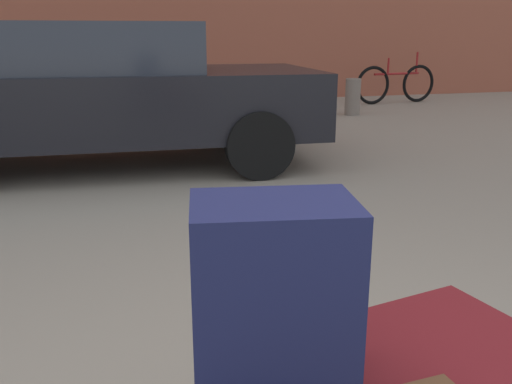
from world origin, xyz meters
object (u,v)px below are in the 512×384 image
parked_car (95,91)px  bicycle_leaning (396,84)px  suitcase_maroon_front_left (429,384)px  bollard_kerb_near (278,99)px  bollard_kerb_mid (353,97)px  suitcase_navy_front_right (273,348)px

parked_car → bicycle_leaning: (5.51, 3.92, -0.39)m
suitcase_maroon_front_left → bicycle_leaning: bearing=50.1°
bollard_kerb_near → bollard_kerb_mid: 1.29m
bollard_kerb_mid → suitcase_navy_front_right: bearing=-115.9°
suitcase_maroon_front_left → bicycle_leaning: 9.79m
bicycle_leaning → bollard_kerb_near: bearing=-155.6°
suitcase_maroon_front_left → bollard_kerb_near: 7.59m
suitcase_maroon_front_left → suitcase_navy_front_right: bearing=174.9°
bollard_kerb_near → bollard_kerb_mid: same height
bicycle_leaning → bollard_kerb_mid: (-1.48, -1.26, -0.07)m
bicycle_leaning → bollard_kerb_mid: bearing=-139.7°
suitcase_navy_front_right → bicycle_leaning: suitcase_navy_front_right is taller
parked_car → bollard_kerb_near: parked_car is taller
bollard_kerb_near → bollard_kerb_mid: bearing=0.0°
bollard_kerb_near → suitcase_navy_front_right: bearing=-107.3°
suitcase_maroon_front_left → bollard_kerb_near: (1.88, 7.36, -0.17)m
bicycle_leaning → bollard_kerb_mid: bicycle_leaning is taller
suitcase_navy_front_right → parked_car: size_ratio=0.15×
bollard_kerb_near → bollard_kerb_mid: size_ratio=1.00×
parked_car → bollard_kerb_mid: parked_car is taller
bicycle_leaning → suitcase_maroon_front_left: bearing=-118.4°
suitcase_maroon_front_left → bicycle_leaning: (4.65, 8.62, -0.09)m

